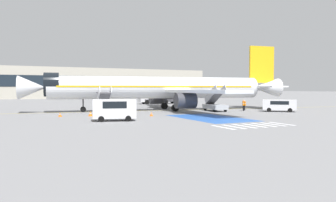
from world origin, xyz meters
TOP-DOWN VIEW (x-y plane):
  - ground_plane at (0.00, 0.00)m, footprint 600.00×600.00m
  - apron_leadline_yellow at (0.61, -0.82)m, footprint 77.86×10.85m
  - apron_stand_patch_blue at (0.61, -15.73)m, footprint 6.51×12.06m
  - apron_walkway_bar_0 at (-3.59, -24.40)m, footprint 0.44×3.60m
  - apron_walkway_bar_1 at (-2.39, -24.40)m, footprint 0.44×3.60m
  - apron_walkway_bar_2 at (-1.19, -24.40)m, footprint 0.44×3.60m
  - apron_walkway_bar_3 at (0.01, -24.40)m, footprint 0.44×3.60m
  - apron_walkway_bar_4 at (1.21, -24.40)m, footprint 0.44×3.60m
  - apron_walkway_bar_5 at (2.41, -24.40)m, footprint 0.44×3.60m
  - apron_walkway_bar_6 at (3.61, -24.40)m, footprint 0.44×3.60m
  - airliner at (1.35, -0.92)m, footprint 43.73×34.95m
  - boarding_stairs_forward at (-9.39, -3.80)m, footprint 2.83×5.44m
  - boarding_stairs_aft at (7.73, -6.14)m, footprint 2.83×5.44m
  - fuel_tanker at (10.37, 20.26)m, footprint 10.37×3.07m
  - service_van_0 at (16.05, -11.37)m, footprint 5.03×4.84m
  - service_van_1 at (-10.93, -14.26)m, footprint 4.98×2.93m
  - ground_crew_0 at (12.29, -7.44)m, footprint 0.39×0.49m
  - ground_crew_1 at (13.06, -6.81)m, footprint 0.24×0.43m
  - traffic_cone_0 at (-11.96, -6.89)m, footprint 0.57×0.57m
  - traffic_cone_1 at (-15.64, -6.16)m, footprint 0.47×0.47m
  - traffic_cone_2 at (-4.79, -10.17)m, footprint 0.46×0.46m
  - terminal_building at (-6.60, 75.60)m, footprint 117.64×12.10m

SIDE VIEW (x-z plane):
  - ground_plane at x=0.00m, z-range 0.00..0.00m
  - apron_leadline_yellow at x=0.61m, z-range 0.00..0.01m
  - apron_stand_patch_blue at x=0.61m, z-range 0.00..0.01m
  - apron_walkway_bar_0 at x=-3.59m, z-range 0.00..0.01m
  - apron_walkway_bar_1 at x=-2.39m, z-range 0.00..0.01m
  - apron_walkway_bar_2 at x=-1.19m, z-range 0.00..0.01m
  - apron_walkway_bar_3 at x=0.01m, z-range 0.00..0.01m
  - apron_walkway_bar_4 at x=1.21m, z-range 0.00..0.01m
  - apron_walkway_bar_5 at x=2.41m, z-range 0.00..0.01m
  - apron_walkway_bar_6 at x=3.61m, z-range 0.00..0.01m
  - traffic_cone_2 at x=-4.79m, z-range 0.00..0.51m
  - traffic_cone_1 at x=-15.64m, z-range 0.00..0.53m
  - traffic_cone_0 at x=-11.96m, z-range 0.00..0.64m
  - ground_crew_1 at x=13.06m, z-range 0.12..1.79m
  - boarding_stairs_forward at x=-9.39m, z-range -0.97..2.92m
  - boarding_stairs_aft at x=7.73m, z-range -1.09..3.12m
  - ground_crew_0 at x=12.29m, z-range 0.14..1.90m
  - service_van_0 at x=16.05m, z-range 0.20..2.04m
  - service_van_1 at x=-10.93m, z-range 0.22..2.62m
  - fuel_tanker at x=10.37m, z-range 0.02..3.53m
  - airliner at x=1.35m, z-range -1.90..9.24m
  - terminal_building at x=-6.60m, z-range 0.00..11.06m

